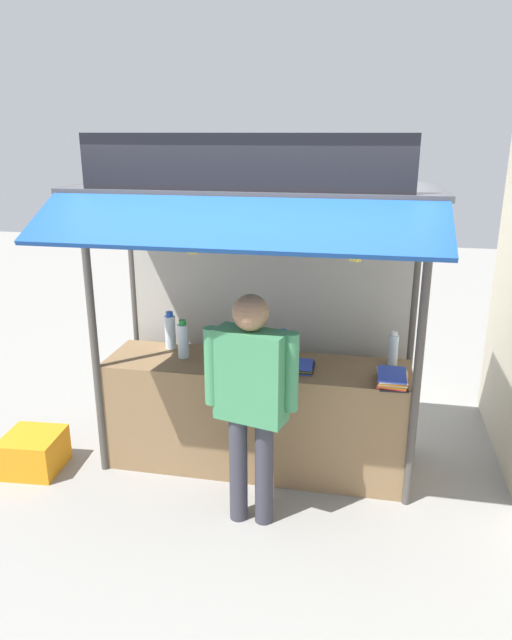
% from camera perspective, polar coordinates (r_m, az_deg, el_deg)
% --- Properties ---
extents(ground_plane, '(20.00, 20.00, 0.00)m').
position_cam_1_polar(ground_plane, '(4.88, 0.00, -13.89)').
color(ground_plane, gray).
extents(stall_counter, '(2.35, 0.61, 0.88)m').
position_cam_1_polar(stall_counter, '(4.66, 0.00, -9.28)').
color(stall_counter, olive).
rests_on(stall_counter, ground).
extents(stall_structure, '(2.55, 1.53, 2.57)m').
position_cam_1_polar(stall_structure, '(4.39, 0.34, 4.62)').
color(stall_structure, '#4C4742').
rests_on(stall_structure, ground).
extents(water_bottle_mid_left, '(0.09, 0.09, 0.31)m').
position_cam_1_polar(water_bottle_mid_left, '(4.46, -0.35, -2.35)').
color(water_bottle_mid_left, silver).
rests_on(water_bottle_mid_left, stall_counter).
extents(water_bottle_back_right, '(0.09, 0.09, 0.31)m').
position_cam_1_polar(water_bottle_back_right, '(4.79, -8.43, -1.08)').
color(water_bottle_back_right, silver).
rests_on(water_bottle_back_right, stall_counter).
extents(water_bottle_front_right, '(0.09, 0.09, 0.31)m').
position_cam_1_polar(water_bottle_front_right, '(4.58, -7.18, -1.97)').
color(water_bottle_front_right, silver).
rests_on(water_bottle_front_right, stall_counter).
extents(water_bottle_right, '(0.07, 0.07, 0.25)m').
position_cam_1_polar(water_bottle_right, '(4.51, 2.70, -2.51)').
color(water_bottle_right, silver).
rests_on(water_bottle_right, stall_counter).
extents(water_bottle_rear_center, '(0.08, 0.08, 0.27)m').
position_cam_1_polar(water_bottle_rear_center, '(4.52, 13.32, -2.82)').
color(water_bottle_rear_center, silver).
rests_on(water_bottle_rear_center, stall_counter).
extents(magazine_stack_mid_right, '(0.23, 0.32, 0.07)m').
position_cam_1_polar(magazine_stack_mid_right, '(4.22, 13.27, -5.62)').
color(magazine_stack_mid_right, black).
rests_on(magazine_stack_mid_right, stall_counter).
extents(magazine_stack_center, '(0.22, 0.25, 0.05)m').
position_cam_1_polar(magazine_stack_center, '(4.36, 4.34, -4.57)').
color(magazine_stack_center, blue).
rests_on(magazine_stack_center, stall_counter).
extents(banana_bunch_inner_right, '(0.11, 0.10, 0.29)m').
position_cam_1_polar(banana_bunch_inner_right, '(3.89, -6.18, 7.60)').
color(banana_bunch_inner_right, '#332D23').
extents(banana_bunch_leftmost, '(0.10, 0.09, 0.27)m').
position_cam_1_polar(banana_bunch_leftmost, '(4.01, -11.13, 7.75)').
color(banana_bunch_leftmost, '#332D23').
extents(banana_bunch_rightmost, '(0.11, 0.11, 0.30)m').
position_cam_1_polar(banana_bunch_rightmost, '(3.72, 9.79, 6.79)').
color(banana_bunch_rightmost, '#332D23').
extents(vendor_person, '(0.62, 0.30, 1.63)m').
position_cam_1_polar(vendor_person, '(3.78, -0.50, -6.97)').
color(vendor_person, '#383842').
rests_on(vendor_person, ground).
extents(plastic_crate, '(0.46, 0.46, 0.30)m').
position_cam_1_polar(plastic_crate, '(5.05, -21.01, -12.01)').
color(plastic_crate, orange).
rests_on(plastic_crate, ground).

